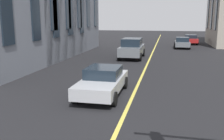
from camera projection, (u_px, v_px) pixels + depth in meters
The scene contains 5 objects.
lane_centre_line at pixel (147, 64), 21.06m from camera, with size 80.00×0.16×0.01m.
car_red_far at pixel (191, 39), 37.65m from camera, with size 4.40×1.95×1.37m.
car_grey_oncoming at pixel (182, 43), 32.30m from camera, with size 3.90×1.89×1.40m.
car_grey_near at pixel (132, 48), 24.05m from camera, with size 4.70×2.14×1.88m.
car_silver_trailing at pixel (103, 81), 12.47m from camera, with size 4.40×1.95×1.37m.
Camera 1 is at (-0.88, -1.52, 3.69)m, focal length 41.01 mm.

